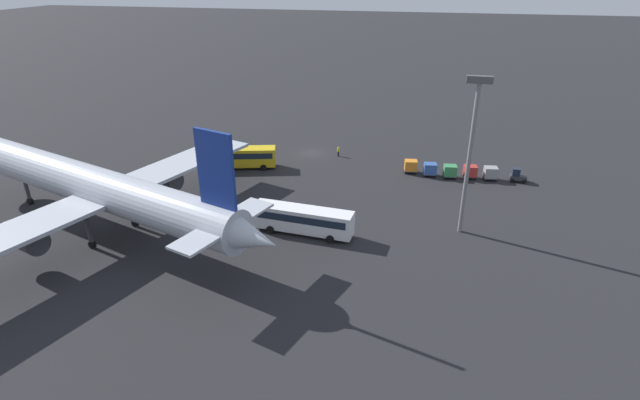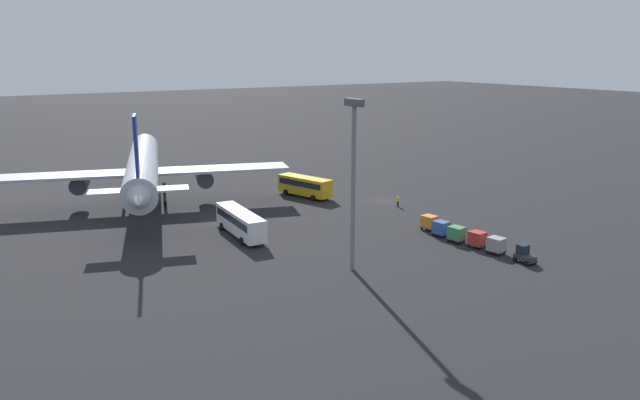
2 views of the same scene
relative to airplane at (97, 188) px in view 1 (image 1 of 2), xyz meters
The scene contains 12 objects.
ground_plane 38.81m from the airplane, 117.11° to the right, with size 600.00×600.00×0.00m, color #232326.
airplane is the anchor object (origin of this frame).
shuttle_bus_near 26.40m from the airplane, 109.02° to the right, with size 10.53×5.38×3.36m.
shuttle_bus_far 24.52m from the airplane, 166.48° to the right, with size 12.52×3.58×3.36m.
baggage_tug 58.82m from the airplane, 150.50° to the right, with size 2.43×1.68×2.10m.
worker_person 40.57m from the airplane, 123.67° to the right, with size 0.38×0.38×1.74m.
cargo_cart_grey 55.23m from the airplane, 148.77° to the right, with size 2.22×1.95×2.06m.
cargo_cart_red 52.64m from the airplane, 147.14° to the right, with size 2.22×1.95×2.06m.
cargo_cart_green 49.81m from the airplane, 145.81° to the right, with size 2.22×1.95×2.06m.
cargo_cart_blue 47.44m from the airplane, 143.61° to the right, with size 2.22×1.95×2.06m.
cargo_cart_orange 45.48m from the airplane, 140.66° to the right, with size 2.22×1.95×2.06m.
light_pole 43.90m from the airplane, 165.91° to the right, with size 2.80×0.70×19.08m.
Camera 1 is at (-20.42, 80.33, 29.87)m, focal length 28.00 mm.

